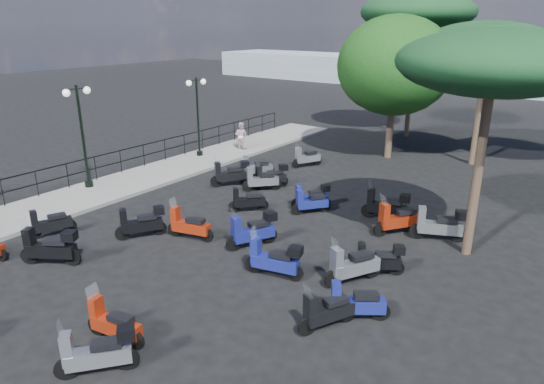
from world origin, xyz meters
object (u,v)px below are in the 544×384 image
Objects in this scene: pine_0 at (488,43)px; lamp_post_1 at (82,130)px; scooter_15 at (274,260)px; pedestrian_far at (241,136)px; scooter_30 at (261,180)px; scooter_4 at (271,177)px; scooter_20 at (327,312)px; scooter_27 at (352,266)px; pine_2 at (418,12)px; scooter_22 at (379,260)px; scooter_3 at (141,223)px; lamp_post_2 at (198,112)px; scooter_16 at (311,203)px; broadleaf_tree at (395,66)px; scooter_13 at (113,324)px; scooter_2 at (50,224)px; scooter_10 at (231,174)px; scooter_19 at (97,353)px; pine_3 at (494,63)px; scooter_11 at (256,168)px; scooter_14 at (189,226)px; scooter_17 at (311,197)px; scooter_5 at (307,158)px; scooter_8 at (50,248)px; scooter_26 at (355,304)px; scooter_28 at (397,220)px; scooter_21 at (253,231)px; scooter_29 at (439,225)px; scooter_23 at (386,206)px.

lamp_post_1 is at bearing -131.16° from pine_0.
lamp_post_1 is 2.48× the size of scooter_15.
scooter_30 is at bearing 126.91° from pedestrian_far.
scooter_4 is 10.41m from scooter_20.
scooter_27 is 0.20× the size of pine_2.
scooter_22 is 0.96m from scooter_27.
lamp_post_2 is at bearing -23.50° from scooter_3.
scooter_16 is (9.00, -3.24, -2.05)m from lamp_post_2.
scooter_15 is at bearing -79.19° from broadleaf_tree.
scooter_13 is at bearing 67.52° from scooter_20.
scooter_10 is at bearing -80.05° from scooter_2.
scooter_4 is at bearing -30.84° from scooter_19.
scooter_4 is (6.20, 4.86, -2.12)m from lamp_post_1.
broadleaf_tree is 11.47m from pine_3.
broadleaf_tree reaches higher than pine_0.
scooter_22 is at bearing -169.00° from scooter_11.
scooter_16 is at bearing -90.17° from scooter_3.
scooter_13 is 5.60m from scooter_14.
scooter_27 is (11.81, -9.39, -0.39)m from pedestrian_far.
scooter_5 is at bearing -11.67° from scooter_17.
scooter_8 is 0.94× the size of scooter_15.
scooter_10 is 12.35m from scooter_19.
scooter_4 is at bearing 12.94° from scooter_26.
scooter_17 is at bearing -23.01° from scooter_16.
scooter_28 is at bearing -62.54° from scooter_19.
lamp_post_2 is at bearing -13.38° from scooter_19.
scooter_5 is 3.10m from scooter_11.
scooter_10 reaches higher than scooter_19.
pine_2 is at bearing -63.02° from scooter_10.
scooter_13 is 10.90m from scooter_30.
pine_3 is (5.74, 3.61, 5.29)m from scooter_21.
scooter_11 reaches higher than scooter_2.
scooter_29 is (8.80, 8.57, -0.01)m from scooter_8.
scooter_23 is (11.57, -2.15, -1.95)m from lamp_post_2.
scooter_14 is (1.37, 0.86, -0.04)m from scooter_3.
scooter_10 reaches higher than scooter_15.
scooter_8 reaches higher than scooter_10.
pine_2 reaches higher than scooter_11.
scooter_28 is at bearing 177.58° from pine_3.
pedestrian_far reaches higher than scooter_19.
scooter_11 is 4.52m from scooter_17.
lamp_post_1 is at bearing 81.65° from scooter_29.
lamp_post_2 is 0.47× the size of pine_2.
broadleaf_tree is at bearing -73.99° from scooter_11.
scooter_29 is at bearing 158.35° from pine_3.
scooter_8 is 13.83m from pine_3.
scooter_11 is at bearing 55.06° from scooter_29.
scooter_21 is at bearing -102.10° from pine_0.
pine_2 is at bearing -35.00° from scooter_28.
lamp_post_1 is 6.61m from lamp_post_2.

